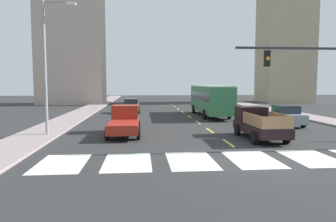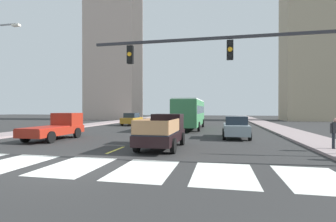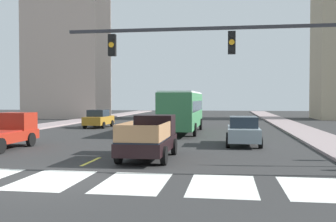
# 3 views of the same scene
# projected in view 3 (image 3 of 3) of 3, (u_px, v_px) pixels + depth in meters

# --- Properties ---
(ground_plane) EXTENTS (160.00, 160.00, 0.00)m
(ground_plane) POSITION_uv_depth(u_px,v_px,m) (51.00, 180.00, 13.43)
(ground_plane) COLOR #2D2D2D
(sidewalk_right) EXTENTS (3.01, 110.00, 0.15)m
(sidewalk_right) POSITION_uv_depth(u_px,v_px,m) (311.00, 135.00, 29.40)
(sidewalk_right) COLOR gray
(sidewalk_right) RESTS_ON ground
(sidewalk_left) EXTENTS (3.01, 110.00, 0.15)m
(sidewalk_left) POSITION_uv_depth(u_px,v_px,m) (10.00, 131.00, 33.04)
(sidewalk_left) COLOR gray
(sidewalk_left) RESTS_ON ground
(crosswalk_stripe_3) EXTENTS (2.12, 3.41, 0.01)m
(crosswalk_stripe_3) POSITION_uv_depth(u_px,v_px,m) (51.00, 180.00, 13.43)
(crosswalk_stripe_3) COLOR white
(crosswalk_stripe_3) RESTS_ON ground
(crosswalk_stripe_4) EXTENTS (2.12, 3.41, 0.01)m
(crosswalk_stripe_4) POSITION_uv_depth(u_px,v_px,m) (134.00, 183.00, 13.00)
(crosswalk_stripe_4) COLOR white
(crosswalk_stripe_4) RESTS_ON ground
(crosswalk_stripe_5) EXTENTS (2.12, 3.41, 0.01)m
(crosswalk_stripe_5) POSITION_uv_depth(u_px,v_px,m) (222.00, 185.00, 12.56)
(crosswalk_stripe_5) COLOR white
(crosswalk_stripe_5) RESTS_ON ground
(crosswalk_stripe_6) EXTENTS (2.12, 3.41, 0.01)m
(crosswalk_stripe_6) POSITION_uv_depth(u_px,v_px,m) (317.00, 189.00, 12.13)
(crosswalk_stripe_6) COLOR white
(crosswalk_stripe_6) RESTS_ON ground
(lane_dash_0) EXTENTS (0.16, 2.40, 0.01)m
(lane_dash_0) POSITION_uv_depth(u_px,v_px,m) (91.00, 161.00, 17.39)
(lane_dash_0) COLOR yellow
(lane_dash_0) RESTS_ON ground
(lane_dash_1) EXTENTS (0.16, 2.40, 0.01)m
(lane_dash_1) POSITION_uv_depth(u_px,v_px,m) (121.00, 148.00, 22.33)
(lane_dash_1) COLOR yellow
(lane_dash_1) RESTS_ON ground
(lane_dash_2) EXTENTS (0.16, 2.40, 0.01)m
(lane_dash_2) POSITION_uv_depth(u_px,v_px,m) (141.00, 139.00, 27.27)
(lane_dash_2) COLOR yellow
(lane_dash_2) RESTS_ON ground
(lane_dash_3) EXTENTS (0.16, 2.40, 0.01)m
(lane_dash_3) POSITION_uv_depth(u_px,v_px,m) (154.00, 133.00, 32.21)
(lane_dash_3) COLOR yellow
(lane_dash_3) RESTS_ON ground
(lane_dash_4) EXTENTS (0.16, 2.40, 0.01)m
(lane_dash_4) POSITION_uv_depth(u_px,v_px,m) (164.00, 128.00, 37.15)
(lane_dash_4) COLOR yellow
(lane_dash_4) RESTS_ON ground
(lane_dash_5) EXTENTS (0.16, 2.40, 0.01)m
(lane_dash_5) POSITION_uv_depth(u_px,v_px,m) (171.00, 125.00, 42.09)
(lane_dash_5) COLOR yellow
(lane_dash_5) RESTS_ON ground
(lane_dash_6) EXTENTS (0.16, 2.40, 0.01)m
(lane_dash_6) POSITION_uv_depth(u_px,v_px,m) (177.00, 122.00, 47.03)
(lane_dash_6) COLOR yellow
(lane_dash_6) RESTS_ON ground
(lane_dash_7) EXTENTS (0.16, 2.40, 0.01)m
(lane_dash_7) POSITION_uv_depth(u_px,v_px,m) (182.00, 120.00, 51.97)
(lane_dash_7) COLOR yellow
(lane_dash_7) RESTS_ON ground
(pickup_stakebed) EXTENTS (2.18, 5.20, 1.96)m
(pickup_stakebed) POSITION_uv_depth(u_px,v_px,m) (150.00, 138.00, 18.52)
(pickup_stakebed) COLOR black
(pickup_stakebed) RESTS_ON ground
(pickup_dark) EXTENTS (2.18, 5.20, 1.96)m
(pickup_dark) POSITION_uv_depth(u_px,v_px,m) (5.00, 132.00, 21.96)
(pickup_dark) COLOR maroon
(pickup_dark) RESTS_ON ground
(city_bus) EXTENTS (2.72, 10.80, 3.32)m
(city_bus) POSITION_uv_depth(u_px,v_px,m) (183.00, 109.00, 31.99)
(city_bus) COLOR #367848
(city_bus) RESTS_ON ground
(sedan_near_left) EXTENTS (2.02, 4.40, 1.72)m
(sedan_near_left) POSITION_uv_depth(u_px,v_px,m) (243.00, 131.00, 23.37)
(sedan_near_left) COLOR #83949C
(sedan_near_left) RESTS_ON ground
(sedan_near_right) EXTENTS (2.02, 4.40, 1.72)m
(sedan_near_right) POSITION_uv_depth(u_px,v_px,m) (99.00, 119.00, 37.89)
(sedan_near_right) COLOR #A7731F
(sedan_near_right) RESTS_ON ground
(traffic_signal_gantry) EXTENTS (11.55, 0.27, 6.00)m
(traffic_signal_gantry) POSITION_uv_depth(u_px,v_px,m) (268.00, 57.00, 14.42)
(traffic_signal_gantry) COLOR #2D2D33
(traffic_signal_gantry) RESTS_ON ground
(block_mid_left) EXTENTS (10.88, 7.21, 33.69)m
(block_mid_left) POSITION_uv_depth(u_px,v_px,m) (67.00, 1.00, 56.63)
(block_mid_left) COLOR #BBA497
(block_mid_left) RESTS_ON ground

